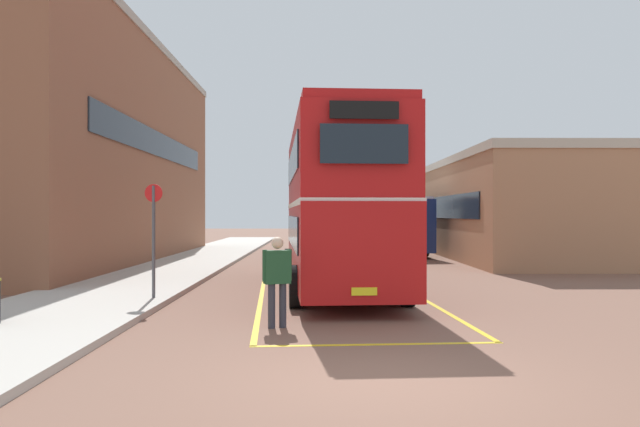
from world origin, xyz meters
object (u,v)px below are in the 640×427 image
(pedestrian_boarding, at_px, (277,275))
(bus_stop_sign, at_px, (154,230))
(double_decker_bus, at_px, (337,203))
(single_deck_bus, at_px, (386,224))

(pedestrian_boarding, relative_size, bus_stop_sign, 0.63)
(double_decker_bus, height_order, pedestrian_boarding, double_decker_bus)
(single_deck_bus, bearing_deg, double_decker_bus, -101.37)
(double_decker_bus, distance_m, single_deck_bus, 16.43)
(single_deck_bus, height_order, bus_stop_sign, single_deck_bus)
(double_decker_bus, height_order, single_deck_bus, double_decker_bus)
(single_deck_bus, relative_size, pedestrian_boarding, 5.59)
(double_decker_bus, xyz_separation_m, bus_stop_sign, (-4.58, -2.69, -0.71))
(double_decker_bus, distance_m, pedestrian_boarding, 6.25)
(bus_stop_sign, bearing_deg, single_deck_bus, 67.39)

